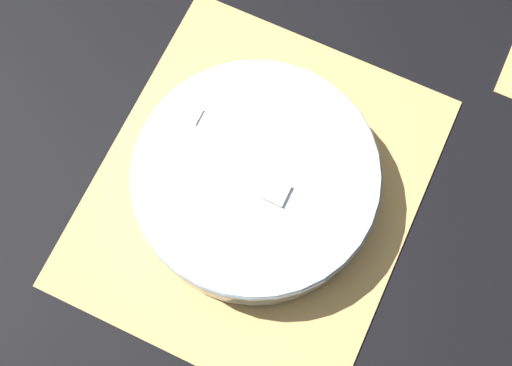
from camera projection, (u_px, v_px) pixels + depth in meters
ground_plane at (256, 191)px, 0.85m from camera, size 6.00×6.00×0.00m
bamboo_mat_center at (256, 190)px, 0.85m from camera, size 0.42×0.36×0.01m
fruit_salad_bowl at (256, 180)px, 0.81m from camera, size 0.28×0.28×0.07m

